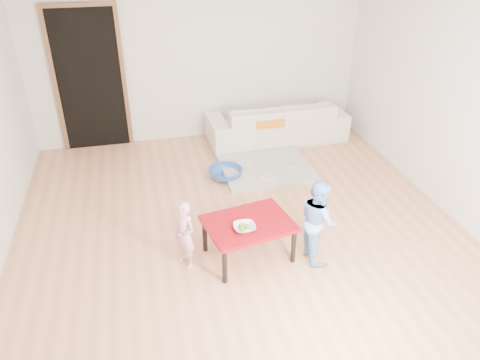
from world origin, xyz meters
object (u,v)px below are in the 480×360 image
object	(u,v)px
child_pink	(185,235)
basin	(225,174)
child_blue	(318,220)
sofa	(277,121)
bowl	(244,227)
red_table	(248,239)

from	to	relation	value
child_pink	basin	xyz separation A→B (m)	(0.75, 1.66, -0.29)
child_blue	basin	xyz separation A→B (m)	(-0.57, 1.84, -0.38)
child_blue	child_pink	bearing A→B (deg)	81.74
sofa	child_pink	distance (m)	3.24
bowl	basin	xyz separation A→B (m)	(0.18, 1.80, -0.38)
sofa	basin	bearing A→B (deg)	43.49
child_pink	basin	distance (m)	1.85
child_pink	red_table	bearing A→B (deg)	54.85
red_table	basin	distance (m)	1.69
sofa	red_table	xyz separation A→B (m)	(-1.14, -2.72, -0.10)
basin	child_blue	bearing A→B (deg)	-72.69
bowl	child_blue	size ratio (longest dim) A/B	0.24
red_table	bowl	world-z (taller)	bowl
red_table	basin	bearing A→B (deg)	86.46
red_table	sofa	bearing A→B (deg)	67.29
sofa	red_table	distance (m)	2.95
bowl	basin	distance (m)	1.85
child_pink	basin	size ratio (longest dim) A/B	1.58
child_pink	basin	bearing A→B (deg)	122.09
red_table	child_pink	xyz separation A→B (m)	(-0.65, 0.02, 0.15)
sofa	red_table	size ratio (longest dim) A/B	2.50
basin	red_table	bearing A→B (deg)	-93.54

